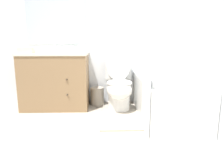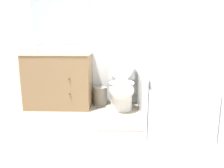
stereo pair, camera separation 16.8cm
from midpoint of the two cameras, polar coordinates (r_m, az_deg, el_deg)
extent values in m
plane|color=gray|center=(2.12, -1.85, -17.99)|extent=(14.00, 14.00, 0.00)
cube|color=silver|center=(3.58, -0.13, 14.98)|extent=(8.00, 0.05, 2.50)
cube|color=#B2BCC6|center=(3.66, -11.98, 17.50)|extent=(0.93, 0.01, 0.93)
cube|color=silver|center=(2.92, 25.21, 14.60)|extent=(0.05, 2.72, 2.50)
cube|color=olive|center=(3.45, -12.27, 0.78)|extent=(0.98, 0.53, 0.82)
cube|color=beige|center=(3.40, -12.59, 7.79)|extent=(1.00, 0.55, 0.03)
cylinder|color=white|center=(3.40, -12.56, 7.12)|extent=(0.29, 0.29, 0.10)
sphere|color=#382D23|center=(3.12, -9.64, 1.28)|extent=(0.02, 0.02, 0.02)
sphere|color=#382D23|center=(3.17, -9.50, -2.63)|extent=(0.02, 0.02, 0.02)
cylinder|color=silver|center=(3.58, -11.88, 8.57)|extent=(0.04, 0.04, 0.04)
cylinder|color=silver|center=(3.53, -12.08, 9.53)|extent=(0.02, 0.11, 0.09)
cylinder|color=silver|center=(3.59, -12.74, 8.58)|extent=(0.03, 0.03, 0.04)
cylinder|color=silver|center=(3.56, -11.01, 8.63)|extent=(0.03, 0.03, 0.04)
cylinder|color=white|center=(3.31, 3.92, -4.67)|extent=(0.32, 0.32, 0.23)
ellipsoid|color=white|center=(3.20, 4.01, -1.52)|extent=(0.38, 0.49, 0.28)
torus|color=white|center=(3.17, 4.04, 0.29)|extent=(0.37, 0.37, 0.04)
cube|color=white|center=(3.48, 3.87, 3.90)|extent=(0.40, 0.18, 0.31)
ellipsoid|color=white|center=(3.35, 3.96, 4.81)|extent=(0.36, 0.14, 0.46)
cube|color=white|center=(3.02, 15.92, -3.80)|extent=(0.70, 1.47, 0.53)
cube|color=#A8ADAE|center=(2.96, 16.20, 1.03)|extent=(0.58, 1.35, 0.01)
cube|color=white|center=(2.39, 10.98, 9.31)|extent=(0.01, 0.43, 1.90)
cylinder|color=gray|center=(3.53, -1.70, -3.13)|extent=(0.21, 0.21, 0.29)
cube|color=silver|center=(3.44, -8.13, 8.87)|extent=(0.14, 0.15, 0.07)
ellipsoid|color=white|center=(3.44, -8.15, 9.69)|extent=(0.06, 0.04, 0.03)
cylinder|color=white|center=(3.39, -5.46, 9.51)|extent=(0.07, 0.07, 0.15)
cylinder|color=silver|center=(3.38, -5.49, 11.01)|extent=(0.04, 0.04, 0.03)
cube|color=beige|center=(3.39, -19.11, 8.36)|extent=(0.20, 0.14, 0.08)
cube|color=white|center=(2.48, 15.22, 0.06)|extent=(0.32, 0.25, 0.07)
cube|color=tan|center=(2.73, 4.49, -10.75)|extent=(0.56, 0.34, 0.02)
camera|label=1|loc=(0.08, -88.20, 0.38)|focal=35.00mm
camera|label=2|loc=(0.08, 91.80, -0.38)|focal=35.00mm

